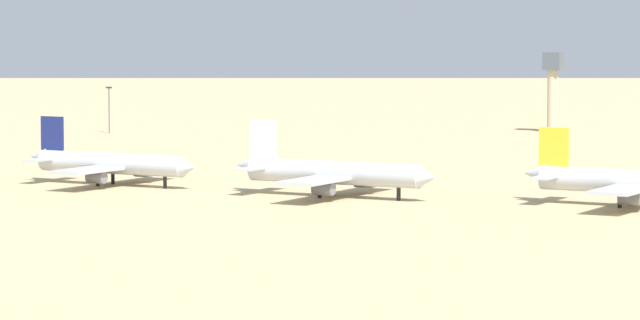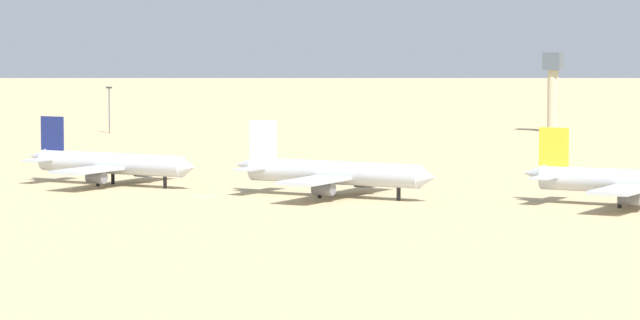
{
  "view_description": "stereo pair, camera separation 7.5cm",
  "coord_description": "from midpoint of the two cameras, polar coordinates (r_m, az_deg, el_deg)",
  "views": [
    {
      "loc": [
        142.91,
        -283.05,
        32.19
      ],
      "look_at": [
        15.89,
        17.98,
        6.0
      ],
      "focal_mm": 96.28,
      "sensor_mm": 36.0,
      "label": 1
    },
    {
      "loc": [
        142.98,
        -283.02,
        32.19
      ],
      "look_at": [
        15.89,
        17.98,
        6.0
      ],
      "focal_mm": 96.28,
      "sensor_mm": 36.0,
      "label": 2
    }
  ],
  "objects": [
    {
      "name": "light_pole_west",
      "position": [
        502.93,
        -7.02,
        1.79
      ],
      "size": [
        1.8,
        0.5,
        13.65
      ],
      "color": "#59595E",
      "rests_on": "ground"
    },
    {
      "name": "parked_jet_white_3",
      "position": [
        316.66,
        0.42,
        -0.43
      ],
      "size": [
        41.88,
        35.4,
        13.83
      ],
      "rotation": [
        0.0,
        0.0,
        -0.1
      ],
      "color": "silver",
      "rests_on": "ground"
    },
    {
      "name": "ground",
      "position": [
        318.71,
        -3.89,
        -1.22
      ],
      "size": [
        4000.0,
        4000.0,
        0.0
      ],
      "primitive_type": "plane",
      "color": "tan"
    },
    {
      "name": "parked_jet_navy_2",
      "position": [
        342.21,
        -6.99,
        -0.11
      ],
      "size": [
        40.38,
        34.18,
        13.33
      ],
      "rotation": [
        0.0,
        0.0,
        -0.11
      ],
      "color": "silver",
      "rests_on": "ground"
    },
    {
      "name": "control_tower",
      "position": [
        508.72,
        7.76,
        2.52
      ],
      "size": [
        5.2,
        5.2,
        23.57
      ],
      "color": "#C6B793",
      "rests_on": "ground"
    },
    {
      "name": "parked_jet_yellow_4",
      "position": [
        304.76,
        10.32,
        -0.72
      ],
      "size": [
        40.94,
        34.63,
        13.52
      ],
      "rotation": [
        0.0,
        0.0,
        -0.11
      ],
      "color": "silver",
      "rests_on": "ground"
    }
  ]
}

